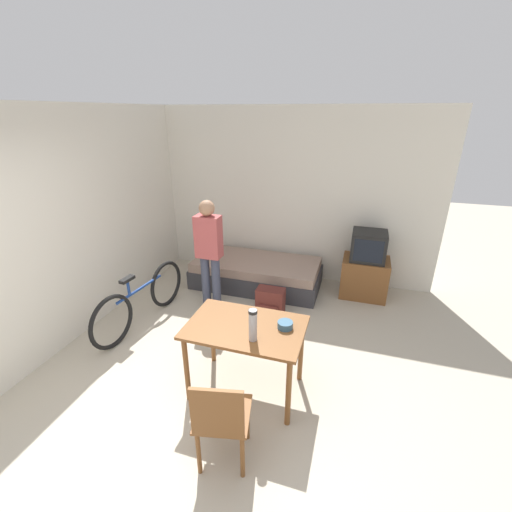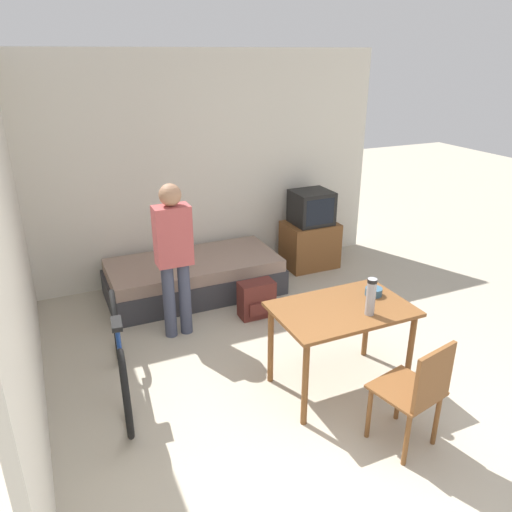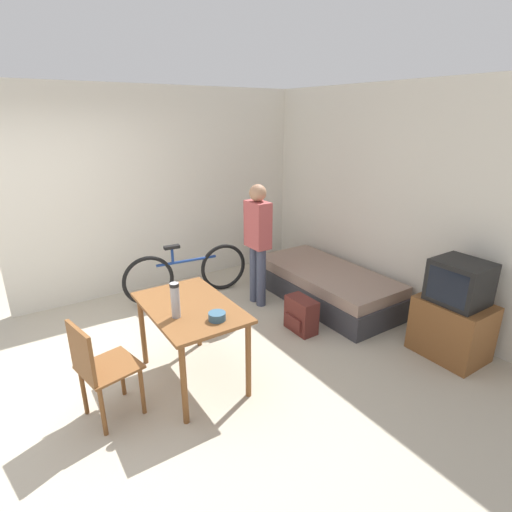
# 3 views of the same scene
# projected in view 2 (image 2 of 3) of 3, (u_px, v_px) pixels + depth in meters

# --- Properties ---
(ground_plane) EXTENTS (20.00, 20.00, 0.00)m
(ground_plane) POSITION_uv_depth(u_px,v_px,m) (361.00, 468.00, 3.43)
(ground_plane) COLOR #B2A893
(wall_back) EXTENTS (4.88, 0.06, 2.70)m
(wall_back) POSITION_uv_depth(u_px,v_px,m) (193.00, 169.00, 5.97)
(wall_back) COLOR silver
(wall_back) RESTS_ON ground_plane
(wall_left) EXTENTS (0.06, 4.59, 2.70)m
(wall_left) POSITION_uv_depth(u_px,v_px,m) (11.00, 242.00, 3.69)
(wall_left) COLOR silver
(wall_left) RESTS_ON ground_plane
(daybed) EXTENTS (2.00, 0.94, 0.43)m
(daybed) POSITION_uv_depth(u_px,v_px,m) (194.00, 277.00, 5.83)
(daybed) COLOR #333338
(daybed) RESTS_ON ground_plane
(tv) EXTENTS (0.67, 0.51, 1.02)m
(tv) POSITION_uv_depth(u_px,v_px,m) (310.00, 233.00, 6.51)
(tv) COLOR brown
(tv) RESTS_ON ground_plane
(dining_table) EXTENTS (1.10, 0.71, 0.76)m
(dining_table) POSITION_uv_depth(u_px,v_px,m) (341.00, 319.00, 4.04)
(dining_table) COLOR brown
(dining_table) RESTS_ON ground_plane
(wooden_chair) EXTENTS (0.49, 0.49, 0.88)m
(wooden_chair) POSITION_uv_depth(u_px,v_px,m) (417.00, 390.00, 3.43)
(wooden_chair) COLOR brown
(wooden_chair) RESTS_ON ground_plane
(bicycle) EXTENTS (0.22, 1.70, 0.75)m
(bicycle) POSITION_uv_depth(u_px,v_px,m) (120.00, 354.00, 4.11)
(bicycle) COLOR black
(bicycle) RESTS_ON ground_plane
(person_standing) EXTENTS (0.34, 0.21, 1.56)m
(person_standing) POSITION_uv_depth(u_px,v_px,m) (174.00, 251.00, 4.73)
(person_standing) COLOR #3D4256
(person_standing) RESTS_ON ground_plane
(thermos_flask) EXTENTS (0.08, 0.08, 0.30)m
(thermos_flask) POSITION_uv_depth(u_px,v_px,m) (371.00, 295.00, 3.83)
(thermos_flask) COLOR #99999E
(thermos_flask) RESTS_ON dining_table
(mate_bowl) EXTENTS (0.14, 0.14, 0.06)m
(mate_bowl) POSITION_uv_depth(u_px,v_px,m) (374.00, 292.00, 4.19)
(mate_bowl) COLOR #335670
(mate_bowl) RESTS_ON dining_table
(backpack) EXTENTS (0.38, 0.24, 0.40)m
(backpack) POSITION_uv_depth(u_px,v_px,m) (257.00, 299.00, 5.34)
(backpack) COLOR #56231E
(backpack) RESTS_ON ground_plane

